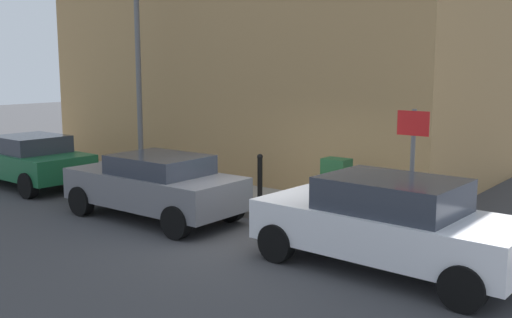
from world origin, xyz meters
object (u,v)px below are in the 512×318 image
at_px(car_white, 388,222).
at_px(street_sign, 412,153).
at_px(lamppost, 138,62).
at_px(utility_cabinet, 336,188).
at_px(car_grey, 155,185).
at_px(car_green, 28,160).
at_px(bollard_near_cabinet, 260,174).

distance_m(car_white, street_sign, 1.84).
xyz_separation_m(car_white, lamppost, (2.11, 8.32, 2.53)).
bearing_deg(car_white, utility_cabinet, -42.66).
distance_m(car_grey, car_green, 5.26).
height_order(car_white, lamppost, lamppost).
bearing_deg(bollard_near_cabinet, utility_cabinet, -92.72).
relative_size(car_white, car_grey, 1.06).
xyz_separation_m(utility_cabinet, lamppost, (-0.08, 6.08, 2.62)).
xyz_separation_m(car_grey, lamppost, (2.25, 3.07, 2.57)).
bearing_deg(utility_cabinet, street_sign, -107.77).
height_order(bollard_near_cabinet, lamppost, lamppost).
bearing_deg(lamppost, bollard_near_cabinet, -87.44).
xyz_separation_m(car_white, bollard_near_cabinet, (2.29, 4.36, -0.07)).
distance_m(utility_cabinet, bollard_near_cabinet, 2.11).
bearing_deg(bollard_near_cabinet, street_sign, -100.08).
height_order(bollard_near_cabinet, street_sign, street_sign).
distance_m(car_white, car_grey, 5.26).
bearing_deg(car_green, car_white, -179.12).
height_order(car_white, utility_cabinet, car_white).
height_order(car_grey, bollard_near_cabinet, car_grey).
xyz_separation_m(car_green, street_sign, (1.50, -10.19, 0.94)).
xyz_separation_m(car_green, utility_cabinet, (2.12, -8.26, -0.04)).
bearing_deg(lamppost, car_green, 132.99).
bearing_deg(car_white, car_green, 1.20).
height_order(car_white, car_green, car_white).
bearing_deg(utility_cabinet, bollard_near_cabinet, 87.28).
bearing_deg(car_grey, street_sign, -161.77).
distance_m(car_white, car_green, 10.51).
xyz_separation_m(utility_cabinet, bollard_near_cabinet, (0.10, 2.11, 0.02)).
xyz_separation_m(car_green, bollard_near_cabinet, (2.22, -6.16, -0.01)).
xyz_separation_m(car_grey, street_sign, (1.71, -4.93, 0.93)).
xyz_separation_m(street_sign, lamppost, (0.54, 8.00, 1.64)).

